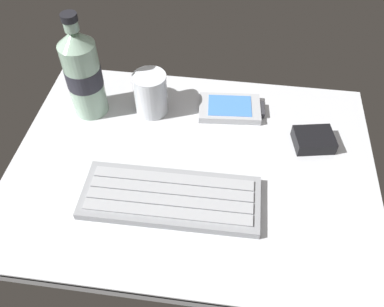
# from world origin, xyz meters

# --- Properties ---
(ground_plane) EXTENTS (0.64, 0.48, 0.03)m
(ground_plane) POSITION_xyz_m (0.00, -0.00, -0.01)
(ground_plane) COLOR silver
(keyboard) EXTENTS (0.29, 0.11, 0.02)m
(keyboard) POSITION_xyz_m (-0.02, -0.08, 0.01)
(keyboard) COLOR #93969B
(keyboard) RESTS_ON ground_plane
(handheld_device) EXTENTS (0.13, 0.09, 0.02)m
(handheld_device) POSITION_xyz_m (0.06, 0.15, 0.01)
(handheld_device) COLOR #B7BABF
(handheld_device) RESTS_ON ground_plane
(juice_cup) EXTENTS (0.06, 0.06, 0.09)m
(juice_cup) POSITION_xyz_m (-0.10, 0.13, 0.04)
(juice_cup) COLOR silver
(juice_cup) RESTS_ON ground_plane
(water_bottle) EXTENTS (0.07, 0.07, 0.21)m
(water_bottle) POSITION_xyz_m (-0.22, 0.11, 0.09)
(water_bottle) COLOR #9EC1A8
(water_bottle) RESTS_ON ground_plane
(charger_block) EXTENTS (0.08, 0.07, 0.02)m
(charger_block) POSITION_xyz_m (0.21, 0.08, 0.01)
(charger_block) COLOR black
(charger_block) RESTS_ON ground_plane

